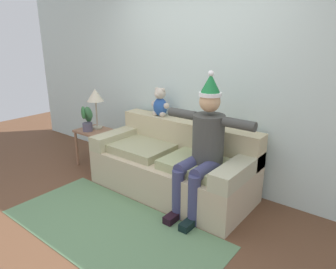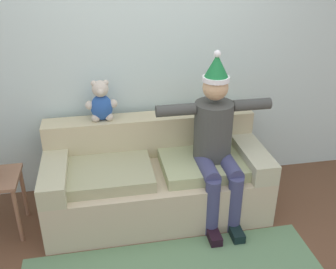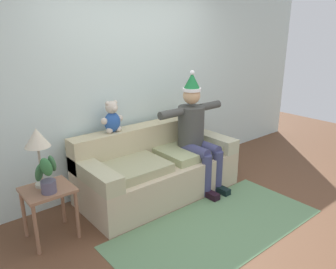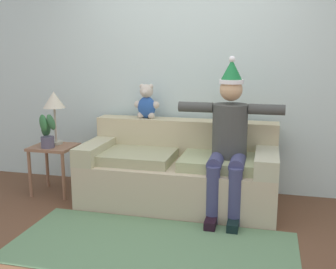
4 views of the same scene
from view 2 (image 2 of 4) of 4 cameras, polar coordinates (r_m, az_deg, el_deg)
back_wall at (r=3.72m, az=-3.42°, el=11.61°), size 7.00×0.10×2.70m
couch at (r=3.65m, az=-1.88°, el=-6.23°), size 1.98×0.90×0.83m
person_seated at (r=3.40m, az=7.05°, el=-0.56°), size 1.02×0.77×1.52m
teddy_bear at (r=3.56m, az=-9.76°, el=4.66°), size 0.29×0.17×0.38m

